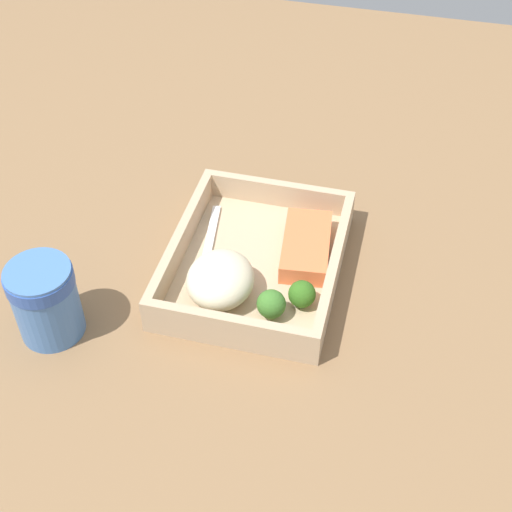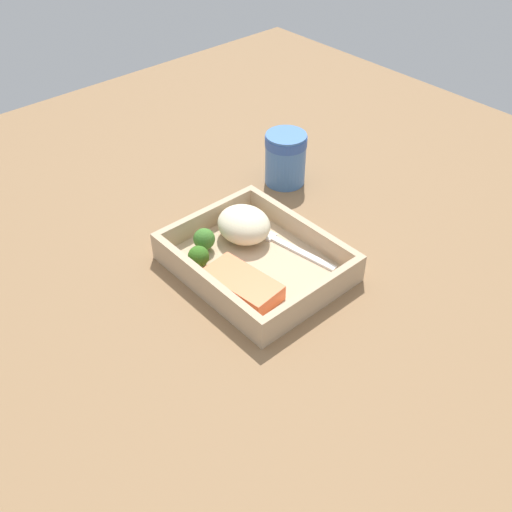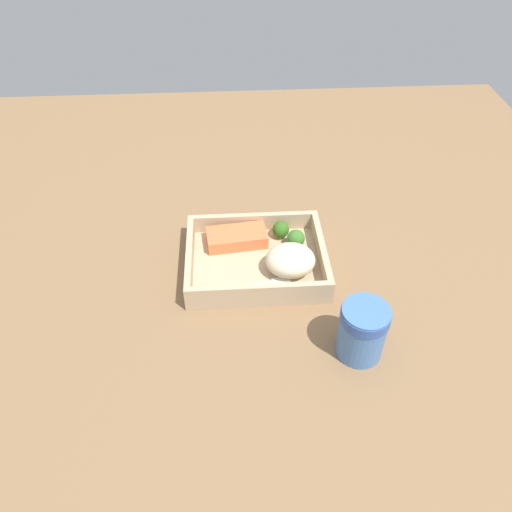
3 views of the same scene
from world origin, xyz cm
name	(u,v)px [view 2 (image 2 of 3)]	position (x,y,z in cm)	size (l,w,h in cm)	color
ground_plane	(256,274)	(0.00, 0.00, -1.00)	(160.00, 160.00, 2.00)	olive
takeout_tray	(256,266)	(0.00, 0.00, 0.60)	(26.68, 21.54, 1.20)	tan
tray_rim	(256,254)	(0.00, 0.00, 3.06)	(26.68, 21.54, 3.73)	tan
salmon_fillet	(242,285)	(-3.53, 5.90, 2.55)	(11.94, 6.04, 2.69)	#F37141
mashed_potatoes	(244,225)	(6.31, -2.92, 3.93)	(9.40, 8.31, 5.46)	beige
broccoli_floret_1	(204,239)	(8.21, 3.94, 3.30)	(3.55, 3.55, 3.95)	#7E9C58
broccoli_floret_2	(199,257)	(5.53, 7.15, 3.11)	(3.39, 3.39, 3.67)	#7EA263
fork	(290,246)	(-0.68, -6.79, 1.42)	(15.87, 4.00, 0.44)	white
paper_cup	(286,156)	(15.67, -21.40, 5.67)	(7.89, 7.89, 10.14)	#4675B7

